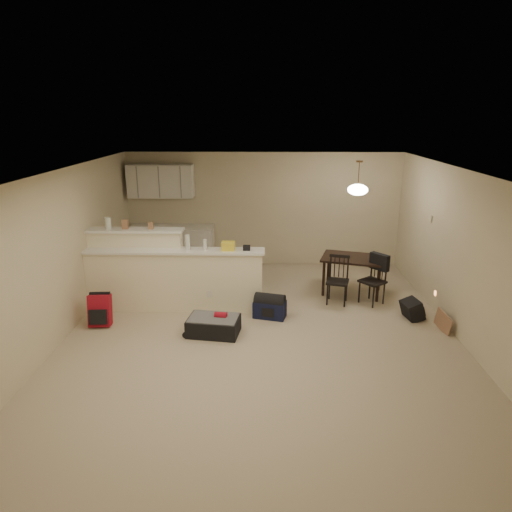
{
  "coord_description": "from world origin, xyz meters",
  "views": [
    {
      "loc": [
        0.05,
        -6.43,
        3.28
      ],
      "look_at": [
        -0.1,
        0.7,
        1.05
      ],
      "focal_mm": 32.0,
      "sensor_mm": 36.0,
      "label": 1
    }
  ],
  "objects_px": {
    "dining_chair_far": "(372,280)",
    "navy_duffel": "(270,309)",
    "dining_table": "(353,262)",
    "dining_chair_near": "(338,280)",
    "red_backpack": "(100,310)",
    "suitcase": "(214,326)",
    "pendant_lamp": "(358,189)",
    "black_daypack": "(412,310)"
  },
  "relations": [
    {
      "from": "dining_table",
      "to": "dining_chair_near",
      "type": "xyz_separation_m",
      "value": [
        -0.35,
        -0.51,
        -0.19
      ]
    },
    {
      "from": "black_daypack",
      "to": "navy_duffel",
      "type": "bearing_deg",
      "value": 79.16
    },
    {
      "from": "dining_chair_far",
      "to": "suitcase",
      "type": "xyz_separation_m",
      "value": [
        -2.71,
        -1.26,
        -0.31
      ]
    },
    {
      "from": "navy_duffel",
      "to": "dining_chair_far",
      "type": "bearing_deg",
      "value": 33.45
    },
    {
      "from": "dining_table",
      "to": "navy_duffel",
      "type": "height_order",
      "value": "dining_table"
    },
    {
      "from": "suitcase",
      "to": "navy_duffel",
      "type": "distance_m",
      "value": 1.08
    },
    {
      "from": "dining_table",
      "to": "black_daypack",
      "type": "distance_m",
      "value": 1.47
    },
    {
      "from": "dining_chair_far",
      "to": "red_backpack",
      "type": "relative_size",
      "value": 1.74
    },
    {
      "from": "navy_duffel",
      "to": "black_daypack",
      "type": "bearing_deg",
      "value": 14.47
    },
    {
      "from": "black_daypack",
      "to": "suitcase",
      "type": "bearing_deg",
      "value": 90.06
    },
    {
      "from": "dining_chair_far",
      "to": "suitcase",
      "type": "bearing_deg",
      "value": -104.57
    },
    {
      "from": "dining_chair_near",
      "to": "red_backpack",
      "type": "bearing_deg",
      "value": -151.41
    },
    {
      "from": "red_backpack",
      "to": "pendant_lamp",
      "type": "bearing_deg",
      "value": 14.56
    },
    {
      "from": "dining_chair_far",
      "to": "black_daypack",
      "type": "bearing_deg",
      "value": 1.14
    },
    {
      "from": "red_backpack",
      "to": "black_daypack",
      "type": "height_order",
      "value": "red_backpack"
    },
    {
      "from": "pendant_lamp",
      "to": "dining_chair_near",
      "type": "relative_size",
      "value": 0.71
    },
    {
      "from": "dining_chair_far",
      "to": "suitcase",
      "type": "height_order",
      "value": "dining_chair_far"
    },
    {
      "from": "dining_table",
      "to": "navy_duffel",
      "type": "relative_size",
      "value": 2.47
    },
    {
      "from": "pendant_lamp",
      "to": "suitcase",
      "type": "xyz_separation_m",
      "value": [
        -2.44,
        -1.76,
        -1.86
      ]
    },
    {
      "from": "dining_chair_near",
      "to": "navy_duffel",
      "type": "relative_size",
      "value": 1.66
    },
    {
      "from": "dining_chair_near",
      "to": "red_backpack",
      "type": "distance_m",
      "value": 4.08
    },
    {
      "from": "red_backpack",
      "to": "dining_table",
      "type": "bearing_deg",
      "value": 14.56
    },
    {
      "from": "pendant_lamp",
      "to": "black_daypack",
      "type": "relative_size",
      "value": 1.74
    },
    {
      "from": "pendant_lamp",
      "to": "black_daypack",
      "type": "height_order",
      "value": "pendant_lamp"
    },
    {
      "from": "dining_table",
      "to": "navy_duffel",
      "type": "xyz_separation_m",
      "value": [
        -1.57,
        -1.13,
        -0.48
      ]
    },
    {
      "from": "suitcase",
      "to": "black_daypack",
      "type": "relative_size",
      "value": 2.2
    },
    {
      "from": "navy_duffel",
      "to": "black_daypack",
      "type": "relative_size",
      "value": 1.48
    },
    {
      "from": "dining_chair_far",
      "to": "navy_duffel",
      "type": "xyz_separation_m",
      "value": [
        -1.84,
        -0.63,
        -0.3
      ]
    },
    {
      "from": "dining_chair_far",
      "to": "red_backpack",
      "type": "xyz_separation_m",
      "value": [
        -4.57,
        -0.98,
        -0.19
      ]
    },
    {
      "from": "dining_table",
      "to": "red_backpack",
      "type": "distance_m",
      "value": 4.57
    },
    {
      "from": "dining_chair_far",
      "to": "suitcase",
      "type": "relative_size",
      "value": 1.14
    },
    {
      "from": "suitcase",
      "to": "navy_duffel",
      "type": "bearing_deg",
      "value": 43.33
    },
    {
      "from": "dining_chair_near",
      "to": "red_backpack",
      "type": "height_order",
      "value": "dining_chair_near"
    },
    {
      "from": "dining_table",
      "to": "black_daypack",
      "type": "height_order",
      "value": "dining_table"
    },
    {
      "from": "suitcase",
      "to": "black_daypack",
      "type": "xyz_separation_m",
      "value": [
        3.25,
        0.63,
        0.02
      ]
    },
    {
      "from": "suitcase",
      "to": "red_backpack",
      "type": "height_order",
      "value": "red_backpack"
    },
    {
      "from": "dining_table",
      "to": "dining_chair_far",
      "type": "height_order",
      "value": "dining_chair_far"
    },
    {
      "from": "dining_chair_far",
      "to": "navy_duffel",
      "type": "bearing_deg",
      "value": -110.47
    },
    {
      "from": "dining_chair_near",
      "to": "red_backpack",
      "type": "relative_size",
      "value": 1.71
    },
    {
      "from": "dining_table",
      "to": "suitcase",
      "type": "xyz_separation_m",
      "value": [
        -2.44,
        -1.76,
        -0.49
      ]
    },
    {
      "from": "red_backpack",
      "to": "navy_duffel",
      "type": "distance_m",
      "value": 2.76
    },
    {
      "from": "dining_chair_near",
      "to": "black_daypack",
      "type": "height_order",
      "value": "dining_chair_near"
    }
  ]
}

